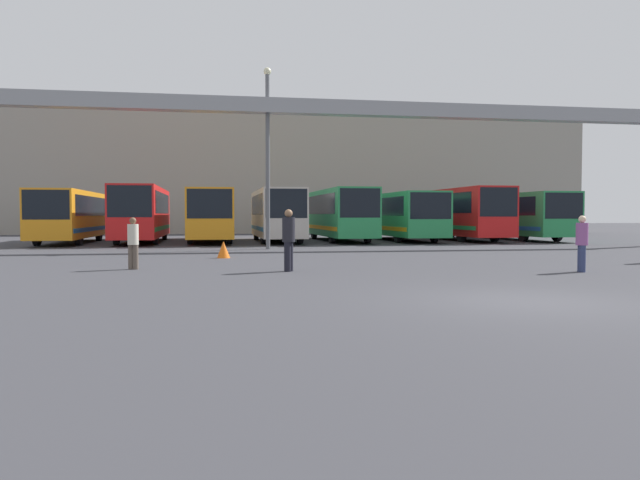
# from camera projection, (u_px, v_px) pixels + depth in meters

# --- Properties ---
(ground_plane) EXTENTS (200.00, 200.00, 0.00)m
(ground_plane) POSITION_uv_depth(u_px,v_px,m) (527.00, 302.00, 11.92)
(ground_plane) COLOR #38383D
(building_backdrop) EXTENTS (57.62, 12.00, 10.59)m
(building_backdrop) POSITION_uv_depth(u_px,v_px,m) (273.00, 177.00, 60.20)
(building_backdrop) COLOR gray
(building_backdrop) RESTS_ON ground
(overhead_gantry) EXTENTS (38.33, 0.80, 7.20)m
(overhead_gantry) POSITION_uv_depth(u_px,v_px,m) (335.00, 121.00, 30.29)
(overhead_gantry) COLOR gray
(overhead_gantry) RESTS_ON ground
(bus_slot_0) EXTENTS (2.47, 10.86, 3.00)m
(bus_slot_0) POSITION_uv_depth(u_px,v_px,m) (70.00, 213.00, 36.32)
(bus_slot_0) COLOR orange
(bus_slot_0) RESTS_ON ground
(bus_slot_1) EXTENTS (2.43, 11.94, 3.26)m
(bus_slot_1) POSITION_uv_depth(u_px,v_px,m) (142.00, 211.00, 37.53)
(bus_slot_1) COLOR red
(bus_slot_1) RESTS_ON ground
(bus_slot_2) EXTENTS (2.57, 12.06, 3.10)m
(bus_slot_2) POSITION_uv_depth(u_px,v_px,m) (210.00, 213.00, 38.28)
(bus_slot_2) COLOR orange
(bus_slot_2) RESTS_ON ground
(bus_slot_3) EXTENTS (2.45, 10.21, 3.14)m
(bus_slot_3) POSITION_uv_depth(u_px,v_px,m) (277.00, 212.00, 38.06)
(bus_slot_3) COLOR beige
(bus_slot_3) RESTS_ON ground
(bus_slot_4) EXTENTS (2.47, 11.53, 3.19)m
(bus_slot_4) POSITION_uv_depth(u_px,v_px,m) (339.00, 212.00, 39.40)
(bus_slot_4) COLOR #268C4C
(bus_slot_4) RESTS_ON ground
(bus_slot_5) EXTENTS (2.62, 11.40, 3.00)m
(bus_slot_5) POSITION_uv_depth(u_px,v_px,m) (400.00, 214.00, 40.02)
(bus_slot_5) COLOR #268C4C
(bus_slot_5) RESTS_ON ground
(bus_slot_6) EXTENTS (2.49, 12.50, 3.30)m
(bus_slot_6) POSITION_uv_depth(u_px,v_px,m) (456.00, 211.00, 41.25)
(bus_slot_6) COLOR red
(bus_slot_6) RESTS_ON ground
(bus_slot_7) EXTENTS (2.60, 11.86, 3.02)m
(bus_slot_7) POSITION_uv_depth(u_px,v_px,m) (515.00, 213.00, 41.63)
(bus_slot_7) COLOR #268C4C
(bus_slot_7) RESTS_ON ground
(pedestrian_mid_left) EXTENTS (0.38, 0.38, 1.82)m
(pedestrian_mid_left) POSITION_uv_depth(u_px,v_px,m) (289.00, 238.00, 18.22)
(pedestrian_mid_left) COLOR black
(pedestrian_mid_left) RESTS_ON ground
(pedestrian_mid_right) EXTENTS (0.34, 0.34, 1.64)m
(pedestrian_mid_right) POSITION_uv_depth(u_px,v_px,m) (582.00, 242.00, 18.04)
(pedestrian_mid_right) COLOR navy
(pedestrian_mid_right) RESTS_ON ground
(pedestrian_near_right) EXTENTS (0.33, 0.33, 1.58)m
(pedestrian_near_right) POSITION_uv_depth(u_px,v_px,m) (133.00, 242.00, 18.90)
(pedestrian_near_right) COLOR brown
(pedestrian_near_right) RESTS_ON ground
(traffic_cone) EXTENTS (0.50, 0.50, 0.65)m
(traffic_cone) POSITION_uv_depth(u_px,v_px,m) (223.00, 250.00, 23.88)
(traffic_cone) COLOR orange
(traffic_cone) RESTS_ON ground
(lamp_post) EXTENTS (0.36, 0.36, 8.67)m
(lamp_post) POSITION_uv_depth(u_px,v_px,m) (268.00, 151.00, 29.82)
(lamp_post) COLOR #595B60
(lamp_post) RESTS_ON ground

